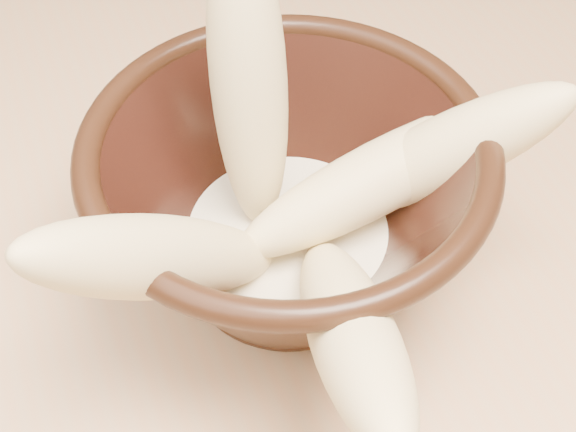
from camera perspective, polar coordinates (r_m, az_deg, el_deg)
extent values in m
cube|color=tan|center=(0.53, -10.78, -2.37)|extent=(1.20, 0.80, 0.04)
cylinder|color=tan|center=(1.18, 13.88, 6.07)|extent=(0.05, 0.05, 0.71)
cylinder|color=black|center=(0.48, 0.00, -3.97)|extent=(0.09, 0.09, 0.01)
cylinder|color=black|center=(0.46, 0.00, -2.36)|extent=(0.09, 0.09, 0.01)
torus|color=black|center=(0.40, 0.00, 4.85)|extent=(0.21, 0.21, 0.01)
cylinder|color=beige|center=(0.45, 0.00, -1.54)|extent=(0.12, 0.12, 0.02)
ellipsoid|color=#E2C685|center=(0.41, -2.82, 9.65)|extent=(0.05, 0.09, 0.18)
ellipsoid|color=#E2C685|center=(0.37, -8.96, -2.91)|extent=(0.15, 0.09, 0.14)
ellipsoid|color=#E2C685|center=(0.43, 10.84, 4.36)|extent=(0.15, 0.09, 0.12)
ellipsoid|color=#E2C685|center=(0.43, 6.66, 2.83)|extent=(0.18, 0.06, 0.06)
ellipsoid|color=#E2C685|center=(0.36, 4.49, -8.16)|extent=(0.08, 0.18, 0.12)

